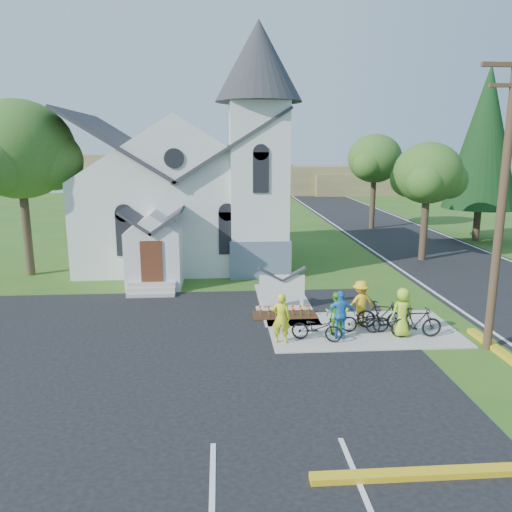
{
  "coord_description": "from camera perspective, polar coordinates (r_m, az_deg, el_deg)",
  "views": [
    {
      "loc": [
        -3.76,
        -16.91,
        6.76
      ],
      "look_at": [
        -2.17,
        5.0,
        1.94
      ],
      "focal_mm": 35.0,
      "sensor_mm": 36.0,
      "label": 1
    }
  ],
  "objects": [
    {
      "name": "bike_1",
      "position": [
        19.39,
        14.14,
        -6.56
      ],
      "size": [
        1.87,
        0.97,
        1.08
      ],
      "primitive_type": "imported",
      "rotation": [
        0.0,
        0.0,
        1.3
      ],
      "color": "black",
      "rests_on": "sidewalk"
    },
    {
      "name": "bike_3",
      "position": [
        18.91,
        17.85,
        -7.25
      ],
      "size": [
        1.87,
        0.57,
        1.11
      ],
      "primitive_type": "imported",
      "rotation": [
        0.0,
        0.0,
        1.54
      ],
      "color": "black",
      "rests_on": "sidewalk"
    },
    {
      "name": "ground",
      "position": [
        18.6,
        7.91,
        -9.07
      ],
      "size": [
        120.0,
        120.0,
        0.0
      ],
      "primitive_type": "plane",
      "color": "#2E5D1A",
      "rests_on": "ground"
    },
    {
      "name": "tree_road_near",
      "position": [
        31.44,
        19.05,
        8.88
      ],
      "size": [
        4.0,
        4.0,
        7.05
      ],
      "color": "#35291D",
      "rests_on": "ground"
    },
    {
      "name": "cyclist_1",
      "position": [
        18.59,
        9.06,
        -6.4
      ],
      "size": [
        0.91,
        0.81,
        1.55
      ],
      "primitive_type": "imported",
      "rotation": [
        0.0,
        0.0,
        2.79
      ],
      "color": "#51C525",
      "rests_on": "sidewalk"
    },
    {
      "name": "church_sign",
      "position": [
        21.07,
        3.0,
        -3.44
      ],
      "size": [
        2.2,
        0.4,
        1.7
      ],
      "color": "#9C958D",
      "rests_on": "ground"
    },
    {
      "name": "flower_bed",
      "position": [
        20.51,
        3.28,
        -6.79
      ],
      "size": [
        2.6,
        1.1,
        0.07
      ],
      "primitive_type": "cube",
      "color": "#3A1C0F",
      "rests_on": "ground"
    },
    {
      "name": "bike_2",
      "position": [
        18.97,
        12.35,
        -7.17
      ],
      "size": [
        1.81,
        0.79,
        0.92
      ],
      "primitive_type": "imported",
      "rotation": [
        0.0,
        0.0,
        1.47
      ],
      "color": "black",
      "rests_on": "sidewalk"
    },
    {
      "name": "bike_0",
      "position": [
        17.87,
        6.96,
        -8.15
      ],
      "size": [
        1.91,
        1.18,
        0.95
      ],
      "primitive_type": "imported",
      "rotation": [
        0.0,
        0.0,
        1.24
      ],
      "color": "black",
      "rests_on": "sidewalk"
    },
    {
      "name": "road",
      "position": [
        35.4,
        18.82,
        0.72
      ],
      "size": [
        8.0,
        90.0,
        0.02
      ],
      "primitive_type": "cube",
      "color": "black",
      "rests_on": "ground"
    },
    {
      "name": "cyclist_0",
      "position": [
        17.46,
        2.89,
        -7.11
      ],
      "size": [
        0.72,
        0.55,
        1.79
      ],
      "primitive_type": "imported",
      "rotation": [
        0.0,
        0.0,
        2.94
      ],
      "color": "#D4E31A",
      "rests_on": "sidewalk"
    },
    {
      "name": "tree_road_mid",
      "position": [
        42.86,
        13.42,
        10.74
      ],
      "size": [
        4.4,
        4.4,
        7.8
      ],
      "color": "#35291D",
      "rests_on": "ground"
    },
    {
      "name": "sidewalk",
      "position": [
        19.39,
        11.99,
        -8.23
      ],
      "size": [
        7.0,
        4.0,
        0.05
      ],
      "primitive_type": "cube",
      "color": "#9C958D",
      "rests_on": "ground"
    },
    {
      "name": "tree_lot_corner",
      "position": [
        28.79,
        -25.47,
        10.9
      ],
      "size": [
        5.6,
        5.6,
        9.15
      ],
      "color": "#35291D",
      "rests_on": "ground"
    },
    {
      "name": "cyclist_4",
      "position": [
        18.77,
        16.4,
        -6.19
      ],
      "size": [
        0.99,
        0.76,
        1.8
      ],
      "primitive_type": "imported",
      "rotation": [
        0.0,
        0.0,
        3.37
      ],
      "color": "#A4D628",
      "rests_on": "sidewalk"
    },
    {
      "name": "parking_lot",
      "position": [
        16.69,
        -15.31,
        -11.96
      ],
      "size": [
        20.0,
        16.0,
        0.02
      ],
      "primitive_type": "cube",
      "color": "black",
      "rests_on": "ground"
    },
    {
      "name": "bike_4",
      "position": [
        19.06,
        14.81,
        -7.36
      ],
      "size": [
        1.61,
        0.71,
        0.82
      ],
      "primitive_type": "imported",
      "rotation": [
        0.0,
        0.0,
        1.46
      ],
      "color": "black",
      "rests_on": "sidewalk"
    },
    {
      "name": "distant_hills",
      "position": [
        73.73,
        1.43,
        8.81
      ],
      "size": [
        61.0,
        10.0,
        5.6
      ],
      "color": "olive",
      "rests_on": "ground"
    },
    {
      "name": "cyclist_2",
      "position": [
        18.09,
        9.68,
        -6.62
      ],
      "size": [
        1.06,
        0.5,
        1.76
      ],
      "primitive_type": "imported",
      "rotation": [
        0.0,
        0.0,
        3.07
      ],
      "color": "#2880CB",
      "rests_on": "sidewalk"
    },
    {
      "name": "conifer",
      "position": [
        39.63,
        24.7,
        12.19
      ],
      "size": [
        5.2,
        5.2,
        12.4
      ],
      "color": "#35291D",
      "rests_on": "ground"
    },
    {
      "name": "church",
      "position": [
        29.48,
        -7.57,
        9.33
      ],
      "size": [
        12.35,
        12.0,
        13.0
      ],
      "color": "white",
      "rests_on": "ground"
    },
    {
      "name": "utility_pole",
      "position": [
        17.96,
        26.6,
        6.74
      ],
      "size": [
        3.45,
        0.28,
        10.0
      ],
      "color": "#433021",
      "rests_on": "ground"
    },
    {
      "name": "cyclist_3",
      "position": [
        19.45,
        11.85,
        -5.32
      ],
      "size": [
        1.25,
        0.85,
        1.78
      ],
      "primitive_type": "imported",
      "rotation": [
        0.0,
        0.0,
        3.32
      ],
      "color": "yellow",
      "rests_on": "sidewalk"
    }
  ]
}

